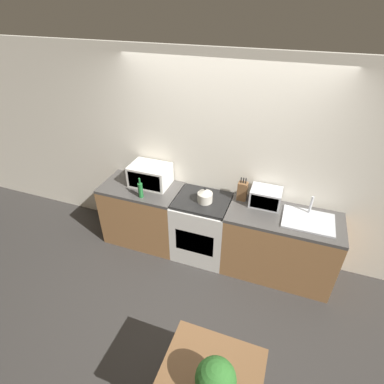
{
  "coord_description": "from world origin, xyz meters",
  "views": [
    {
      "loc": [
        0.79,
        -2.18,
        3.06
      ],
      "look_at": [
        -0.24,
        0.65,
        1.05
      ],
      "focal_mm": 28.0,
      "sensor_mm": 36.0,
      "label": 1
    }
  ],
  "objects_px": {
    "kettle": "(205,196)",
    "bottle": "(140,190)",
    "toaster_oven": "(266,197)",
    "dining_table": "(210,383)",
    "stove_range": "(202,227)",
    "microwave": "(150,175)"
  },
  "relations": [
    {
      "from": "dining_table",
      "to": "kettle",
      "type": "bearing_deg",
      "value": 109.32
    },
    {
      "from": "microwave",
      "to": "bottle",
      "type": "xyz_separation_m",
      "value": [
        0.02,
        -0.31,
        -0.04
      ]
    },
    {
      "from": "stove_range",
      "to": "dining_table",
      "type": "bearing_deg",
      "value": -69.89
    },
    {
      "from": "dining_table",
      "to": "stove_range",
      "type": "bearing_deg",
      "value": 110.11
    },
    {
      "from": "kettle",
      "to": "bottle",
      "type": "distance_m",
      "value": 0.81
    },
    {
      "from": "microwave",
      "to": "bottle",
      "type": "relative_size",
      "value": 1.89
    },
    {
      "from": "stove_range",
      "to": "kettle",
      "type": "xyz_separation_m",
      "value": [
        0.04,
        -0.03,
        0.54
      ]
    },
    {
      "from": "toaster_oven",
      "to": "dining_table",
      "type": "bearing_deg",
      "value": -91.6
    },
    {
      "from": "dining_table",
      "to": "bottle",
      "type": "bearing_deg",
      "value": 130.73
    },
    {
      "from": "toaster_oven",
      "to": "dining_table",
      "type": "distance_m",
      "value": 2.07
    },
    {
      "from": "kettle",
      "to": "microwave",
      "type": "xyz_separation_m",
      "value": [
        -0.81,
        0.14,
        0.05
      ]
    },
    {
      "from": "bottle",
      "to": "toaster_oven",
      "type": "relative_size",
      "value": 0.75
    },
    {
      "from": "microwave",
      "to": "dining_table",
      "type": "distance_m",
      "value": 2.5
    },
    {
      "from": "bottle",
      "to": "stove_range",
      "type": "bearing_deg",
      "value": 15.5
    },
    {
      "from": "microwave",
      "to": "toaster_oven",
      "type": "relative_size",
      "value": 1.43
    },
    {
      "from": "microwave",
      "to": "stove_range",
      "type": "bearing_deg",
      "value": -7.77
    },
    {
      "from": "kettle",
      "to": "toaster_oven",
      "type": "distance_m",
      "value": 0.73
    },
    {
      "from": "microwave",
      "to": "dining_table",
      "type": "bearing_deg",
      "value": -53.66
    },
    {
      "from": "kettle",
      "to": "bottle",
      "type": "xyz_separation_m",
      "value": [
        -0.79,
        -0.18,
        0.02
      ]
    },
    {
      "from": "bottle",
      "to": "microwave",
      "type": "bearing_deg",
      "value": 93.81
    },
    {
      "from": "toaster_oven",
      "to": "dining_table",
      "type": "xyz_separation_m",
      "value": [
        -0.06,
        -2.04,
        -0.37
      ]
    },
    {
      "from": "stove_range",
      "to": "dining_table",
      "type": "height_order",
      "value": "stove_range"
    }
  ]
}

